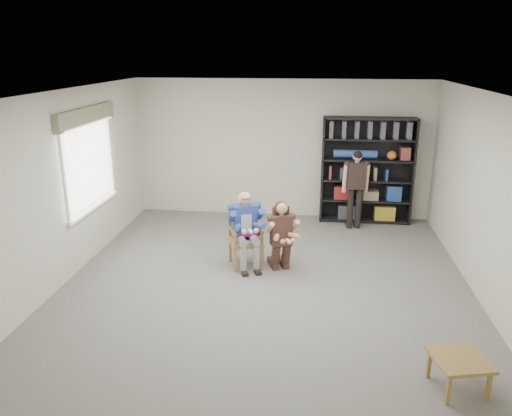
% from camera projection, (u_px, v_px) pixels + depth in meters
% --- Properties ---
extents(room_shell, '(6.00, 7.00, 2.80)m').
position_uv_depth(room_shell, '(265.00, 197.00, 6.86)').
color(room_shell, silver).
rests_on(room_shell, ground).
extents(floor, '(6.00, 7.00, 0.01)m').
position_uv_depth(floor, '(265.00, 289.00, 7.28)').
color(floor, '#63615C').
rests_on(floor, ground).
extents(window_left, '(0.16, 2.00, 1.75)m').
position_uv_depth(window_left, '(90.00, 160.00, 8.06)').
color(window_left, silver).
rests_on(window_left, room_shell).
extents(armchair, '(0.70, 0.69, 0.95)m').
position_uv_depth(armchair, '(246.00, 238.00, 7.96)').
color(armchair, '#A37B39').
rests_on(armchair, floor).
extents(seated_man, '(0.76, 0.88, 1.23)m').
position_uv_depth(seated_man, '(246.00, 229.00, 7.92)').
color(seated_man, '#27438F').
rests_on(seated_man, floor).
extents(kneeling_woman, '(0.71, 0.88, 1.13)m').
position_uv_depth(kneeling_woman, '(282.00, 237.00, 7.75)').
color(kneeling_woman, '#38211B').
rests_on(kneeling_woman, floor).
extents(bookshelf, '(1.80, 0.38, 2.10)m').
position_uv_depth(bookshelf, '(367.00, 171.00, 9.88)').
color(bookshelf, black).
rests_on(bookshelf, floor).
extents(standing_man, '(0.51, 0.33, 1.54)m').
position_uv_depth(standing_man, '(355.00, 190.00, 9.56)').
color(standing_man, black).
rests_on(standing_man, floor).
extents(side_table, '(0.64, 0.64, 0.36)m').
position_uv_depth(side_table, '(458.00, 373.00, 5.10)').
color(side_table, '#A37B39').
rests_on(side_table, floor).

